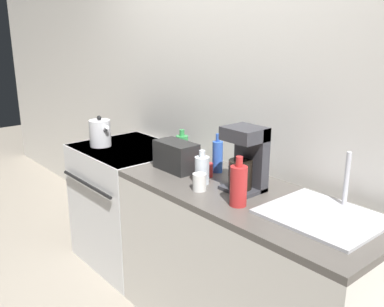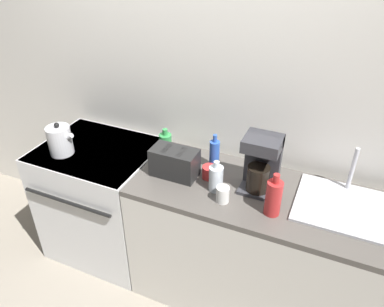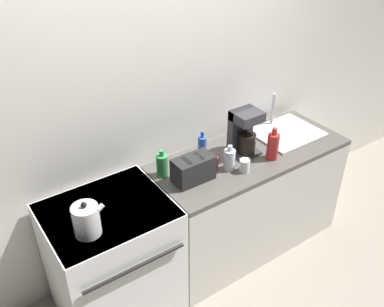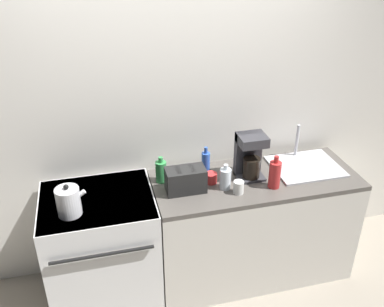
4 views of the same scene
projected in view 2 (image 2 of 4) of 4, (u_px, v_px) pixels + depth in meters
name	position (u px, v px, depth m)	size (l,w,h in m)	color
ground_plane	(160.00, 303.00, 2.55)	(12.00, 12.00, 0.00)	gray
wall_back	(203.00, 88.00, 2.40)	(8.00, 0.05, 2.60)	silver
stove	(104.00, 199.00, 2.77)	(0.78, 0.69, 0.90)	silver
counter_block	(257.00, 250.00, 2.36)	(1.54, 0.62, 0.90)	silver
kettle	(60.00, 140.00, 2.44)	(0.19, 0.15, 0.23)	silver
toaster	(174.00, 162.00, 2.24)	(0.28, 0.15, 0.18)	black
coffee_maker	(261.00, 162.00, 2.08)	(0.20, 0.18, 0.35)	#333338
sink_tray	(344.00, 205.00, 2.02)	(0.51, 0.43, 0.28)	#B7B7BC
bottle_clear	(216.00, 178.00, 2.12)	(0.08, 0.08, 0.19)	silver
bottle_green	(166.00, 145.00, 2.42)	(0.08, 0.08, 0.20)	#338C47
bottle_red	(274.00, 197.00, 1.93)	(0.08, 0.08, 0.25)	#B72828
bottle_blue	(214.00, 154.00, 2.29)	(0.06, 0.06, 0.24)	#2D56B7
cup_white	(223.00, 194.00, 2.05)	(0.07, 0.07, 0.09)	white
cup_red	(209.00, 172.00, 2.24)	(0.09, 0.09, 0.08)	red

